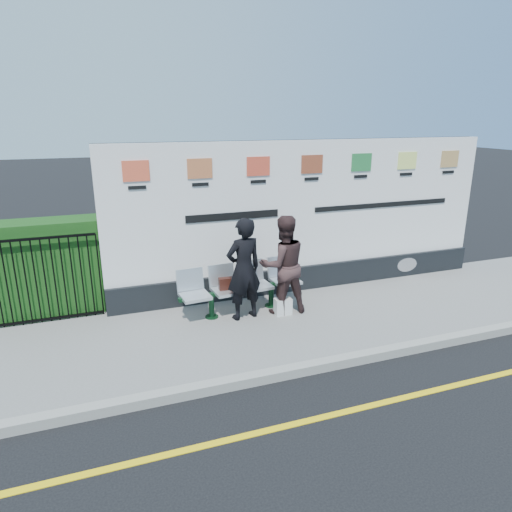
{
  "coord_description": "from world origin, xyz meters",
  "views": [
    {
      "loc": [
        -3.53,
        -4.22,
        3.56
      ],
      "look_at": [
        -0.98,
        2.83,
        1.25
      ],
      "focal_mm": 32.0,
      "sensor_mm": 36.0,
      "label": 1
    }
  ],
  "objects_px": {
    "billboard": "(308,227)",
    "woman_right": "(283,265)",
    "woman_left": "(244,269)",
    "bench": "(242,299)"
  },
  "relations": [
    {
      "from": "billboard",
      "to": "bench",
      "type": "bearing_deg",
      "value": -155.88
    },
    {
      "from": "billboard",
      "to": "woman_right",
      "type": "height_order",
      "value": "billboard"
    },
    {
      "from": "bench",
      "to": "woman_left",
      "type": "xyz_separation_m",
      "value": [
        -0.05,
        -0.25,
        0.66
      ]
    },
    {
      "from": "billboard",
      "to": "woman_right",
      "type": "distance_m",
      "value": 1.43
    },
    {
      "from": "woman_left",
      "to": "woman_right",
      "type": "relative_size",
      "value": 1.01
    },
    {
      "from": "billboard",
      "to": "woman_left",
      "type": "xyz_separation_m",
      "value": [
        -1.7,
        -0.99,
        -0.39
      ]
    },
    {
      "from": "bench",
      "to": "woman_right",
      "type": "xyz_separation_m",
      "value": [
        0.69,
        -0.24,
        0.66
      ]
    },
    {
      "from": "woman_left",
      "to": "billboard",
      "type": "bearing_deg",
      "value": -160.81
    },
    {
      "from": "billboard",
      "to": "woman_right",
      "type": "relative_size",
      "value": 4.45
    },
    {
      "from": "woman_right",
      "to": "billboard",
      "type": "bearing_deg",
      "value": -133.44
    }
  ]
}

